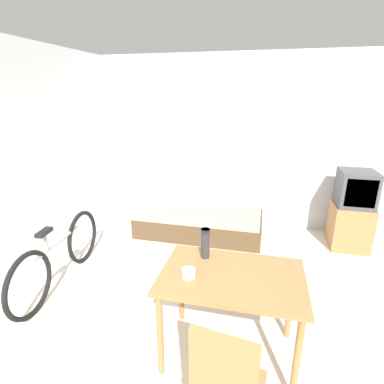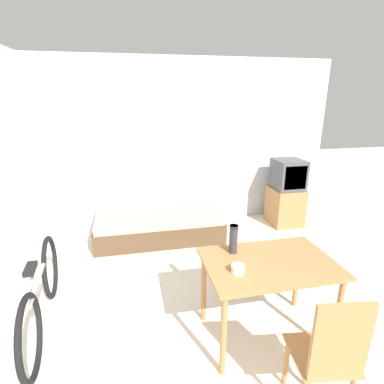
# 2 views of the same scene
# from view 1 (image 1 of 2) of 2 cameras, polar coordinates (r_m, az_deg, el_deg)

# --- Properties ---
(wall_back) EXTENTS (5.31, 0.06, 2.70)m
(wall_back) POSITION_cam_1_polar(r_m,az_deg,el_deg) (4.91, 7.29, 9.21)
(wall_back) COLOR silver
(wall_back) RESTS_ON ground_plane
(wall_left) EXTENTS (0.06, 4.97, 2.70)m
(wall_left) POSITION_cam_1_polar(r_m,az_deg,el_deg) (3.98, -30.00, 4.76)
(wall_left) COLOR silver
(wall_left) RESTS_ON ground_plane
(daybed) EXTENTS (1.91, 0.93, 0.44)m
(daybed) POSITION_cam_1_polar(r_m,az_deg,el_deg) (4.74, 1.49, -5.30)
(daybed) COLOR #4C3823
(daybed) RESTS_ON ground_plane
(tv) EXTENTS (0.50, 0.53, 1.12)m
(tv) POSITION_cam_1_polar(r_m,az_deg,el_deg) (4.77, 28.18, -3.29)
(tv) COLOR #9E6B3D
(tv) RESTS_ON ground_plane
(dining_table) EXTENTS (1.11, 0.74, 0.77)m
(dining_table) POSITION_cam_1_polar(r_m,az_deg,el_deg) (2.49, 7.52, -17.38)
(dining_table) COLOR #9E6B3D
(dining_table) RESTS_ON ground_plane
(bicycle) EXTENTS (0.18, 1.72, 0.76)m
(bicycle) POSITION_cam_1_polar(r_m,az_deg,el_deg) (3.79, -23.92, -11.20)
(bicycle) COLOR black
(bicycle) RESTS_ON ground_plane
(thermos_flask) EXTENTS (0.08, 0.08, 0.27)m
(thermos_flask) POSITION_cam_1_polar(r_m,az_deg,el_deg) (2.57, 2.56, -9.48)
(thermos_flask) COLOR #2D2D33
(thermos_flask) RESTS_ON dining_table
(mate_bowl) EXTENTS (0.11, 0.11, 0.06)m
(mate_bowl) POSITION_cam_1_polar(r_m,az_deg,el_deg) (2.38, -0.66, -15.16)
(mate_bowl) COLOR beige
(mate_bowl) RESTS_ON dining_table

